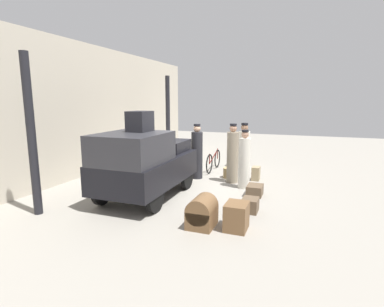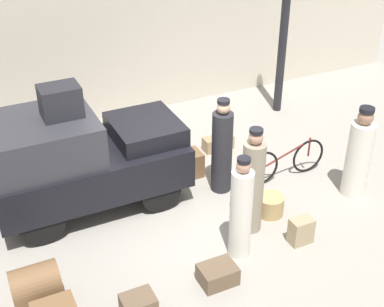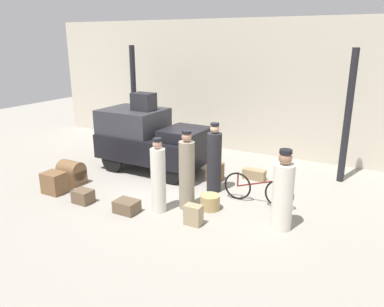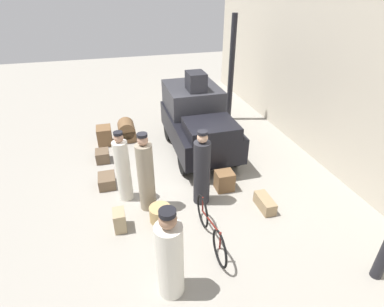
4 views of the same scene
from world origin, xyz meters
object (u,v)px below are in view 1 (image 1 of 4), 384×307
object	(u,v)px
suitcase_small_leather	(175,171)
suitcase_tan_flat	(256,173)
porter_lifting_near_truck	(233,156)
suitcase_black_upright	(169,167)
bicycle	(214,161)
trunk_on_truck_roof	(140,121)
trunk_wicker_pale	(250,205)
conductor_in_dark_uniform	(244,161)
truck	(145,162)
porter_standing_middle	(197,154)
trunk_umber_medium	(236,216)
trunk_large_brown	(255,190)
porter_with_bicycle	(244,148)
trunk_barrel_dark	(202,212)
wicker_basket	(230,173)

from	to	relation	value
suitcase_small_leather	suitcase_tan_flat	xyz separation A→B (m)	(0.71, -2.59, -0.02)
porter_lifting_near_truck	suitcase_black_upright	size ratio (longest dim) A/B	2.96
bicycle	trunk_on_truck_roof	xyz separation A→B (m)	(-3.89, 0.81, 1.71)
porter_lifting_near_truck	trunk_wicker_pale	world-z (taller)	porter_lifting_near_truck
conductor_in_dark_uniform	suitcase_small_leather	world-z (taller)	conductor_in_dark_uniform
truck	trunk_wicker_pale	xyz separation A→B (m)	(-0.04, -2.82, -0.81)
porter_standing_middle	trunk_umber_medium	world-z (taller)	porter_standing_middle
porter_lifting_near_truck	suitcase_small_leather	world-z (taller)	porter_lifting_near_truck
suitcase_tan_flat	trunk_large_brown	xyz separation A→B (m)	(-1.63, -0.22, -0.08)
porter_with_bicycle	trunk_on_truck_roof	size ratio (longest dim) A/B	2.76
bicycle	trunk_wicker_pale	bearing A→B (deg)	-151.81
bicycle	porter_lifting_near_truck	bearing A→B (deg)	-143.43
porter_lifting_near_truck	trunk_umber_medium	xyz separation A→B (m)	(-3.45, -0.89, -0.59)
porter_with_bicycle	trunk_umber_medium	distance (m)	5.79
bicycle	trunk_barrel_dark	bearing A→B (deg)	-166.22
porter_lifting_near_truck	trunk_umber_medium	distance (m)	3.61
porter_standing_middle	trunk_wicker_pale	bearing A→B (deg)	-138.15
truck	suitcase_black_upright	size ratio (longest dim) A/B	5.17
conductor_in_dark_uniform	suitcase_small_leather	bearing A→B (deg)	82.60
porter_lifting_near_truck	trunk_on_truck_roof	world-z (taller)	trunk_on_truck_roof
porter_standing_middle	suitcase_small_leather	world-z (taller)	porter_standing_middle
bicycle	trunk_on_truck_roof	bearing A→B (deg)	168.20
truck	porter_with_bicycle	distance (m)	4.90
trunk_wicker_pale	trunk_barrel_dark	distance (m)	1.45
porter_lifting_near_truck	trunk_umber_medium	world-z (taller)	porter_lifting_near_truck
trunk_large_brown	trunk_wicker_pale	bearing A→B (deg)	-176.09
suitcase_small_leather	porter_lifting_near_truck	bearing A→B (deg)	-84.86
suitcase_tan_flat	trunk_wicker_pale	world-z (taller)	suitcase_tan_flat
suitcase_tan_flat	bicycle	bearing A→B (deg)	63.51
bicycle	porter_lifting_near_truck	size ratio (longest dim) A/B	0.93
truck	conductor_in_dark_uniform	xyz separation A→B (m)	(1.84, -2.31, -0.17)
porter_standing_middle	porter_lifting_near_truck	xyz separation A→B (m)	(-0.11, -1.24, 0.03)
trunk_large_brown	trunk_barrel_dark	bearing A→B (deg)	163.97
conductor_in_dark_uniform	trunk_large_brown	bearing A→B (deg)	-144.88
trunk_barrel_dark	trunk_on_truck_roof	world-z (taller)	trunk_on_truck_roof
truck	trunk_umber_medium	size ratio (longest dim) A/B	5.93
porter_lifting_near_truck	trunk_barrel_dark	distance (m)	3.61
trunk_wicker_pale	trunk_large_brown	bearing A→B (deg)	3.91
conductor_in_dark_uniform	trunk_on_truck_roof	world-z (taller)	trunk_on_truck_roof
trunk_umber_medium	trunk_barrel_dark	bearing A→B (deg)	98.75
porter_standing_middle	porter_lifting_near_truck	size ratio (longest dim) A/B	0.97
porter_lifting_near_truck	suitcase_tan_flat	world-z (taller)	porter_lifting_near_truck
bicycle	trunk_large_brown	world-z (taller)	bicycle
trunk_on_truck_roof	trunk_umber_medium	bearing A→B (deg)	-109.17
bicycle	porter_standing_middle	xyz separation A→B (m)	(-1.28, 0.21, 0.48)
trunk_large_brown	porter_lifting_near_truck	bearing A→B (deg)	39.31
trunk_wicker_pale	wicker_basket	bearing A→B (deg)	22.04
suitcase_tan_flat	suitcase_black_upright	bearing A→B (deg)	86.17
wicker_basket	trunk_barrel_dark	xyz separation A→B (m)	(-4.08, -0.37, 0.13)
porter_with_bicycle	suitcase_black_upright	world-z (taller)	porter_with_bicycle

